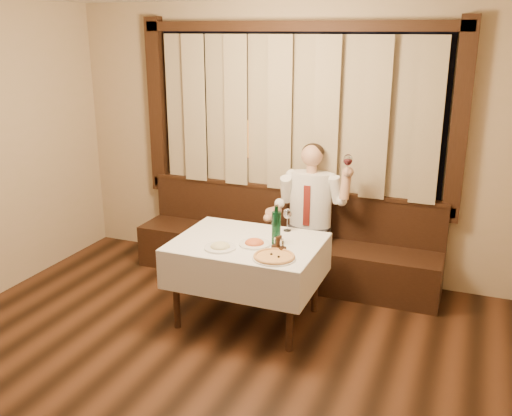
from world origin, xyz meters
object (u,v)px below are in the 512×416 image
at_px(seated_man, 309,206).
at_px(green_bottle, 276,227).
at_px(dining_table, 248,252).
at_px(pasta_red, 254,241).
at_px(pizza, 274,257).
at_px(cruet_caddy, 279,245).
at_px(pasta_cream, 220,244).
at_px(banquette, 285,249).

bearing_deg(seated_man, green_bottle, -91.53).
height_order(dining_table, pasta_red, pasta_red).
relative_size(pizza, green_bottle, 1.00).
bearing_deg(cruet_caddy, green_bottle, 141.16).
height_order(dining_table, pasta_cream, pasta_cream).
distance_m(pizza, pasta_red, 0.35).
bearing_deg(cruet_caddy, pizza, -59.11).
height_order(pasta_red, cruet_caddy, cruet_caddy).
relative_size(pasta_red, cruet_caddy, 2.06).
height_order(banquette, pasta_cream, banquette).
distance_m(banquette, cruet_caddy, 1.27).
bearing_deg(green_bottle, banquette, 104.30).
relative_size(pasta_red, pasta_cream, 0.99).
distance_m(dining_table, green_bottle, 0.36).
height_order(pizza, green_bottle, green_bottle).
height_order(dining_table, seated_man, seated_man).
relative_size(banquette, cruet_caddy, 24.49).
bearing_deg(pasta_red, seated_man, 79.43).
bearing_deg(pizza, banquette, 105.04).
xyz_separation_m(banquette, pasta_red, (0.09, -1.09, 0.48)).
distance_m(pizza, cruet_caddy, 0.19).
relative_size(dining_table, seated_man, 0.88).
bearing_deg(seated_man, banquette, 161.93).
xyz_separation_m(dining_table, cruet_caddy, (0.33, -0.10, 0.15)).
bearing_deg(seated_man, pasta_red, -100.57).
bearing_deg(banquette, seated_man, -18.07).
distance_m(pasta_red, pasta_cream, 0.30).
distance_m(banquette, pizza, 1.43).
relative_size(banquette, pizza, 9.03).
xyz_separation_m(pizza, pasta_cream, (-0.50, 0.04, 0.02)).
relative_size(pizza, seated_man, 0.24).
height_order(pasta_cream, green_bottle, green_bottle).
distance_m(dining_table, seated_man, 0.99).
xyz_separation_m(banquette, green_bottle, (0.25, -0.99, 0.60)).
xyz_separation_m(banquette, pizza, (0.35, -1.31, 0.46)).
bearing_deg(banquette, pizza, -74.96).
height_order(pasta_red, green_bottle, green_bottle).
relative_size(banquette, pasta_cream, 11.80).
bearing_deg(pasta_red, cruet_caddy, -9.67).
distance_m(banquette, pasta_red, 1.19).
relative_size(pasta_cream, cruet_caddy, 2.08).
height_order(pasta_red, pasta_cream, same).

